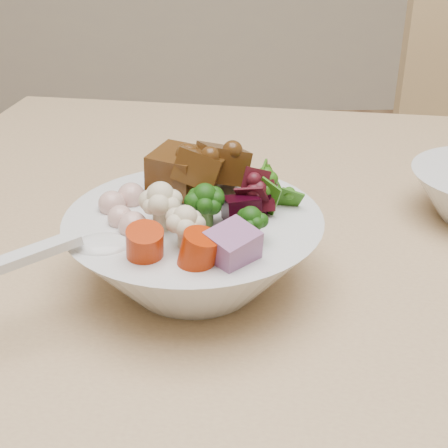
# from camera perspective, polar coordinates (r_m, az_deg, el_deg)

# --- Properties ---
(food_bowl) EXTENTS (0.24, 0.24, 0.13)m
(food_bowl) POSITION_cam_1_polar(r_m,az_deg,el_deg) (0.58, -2.57, -1.81)
(food_bowl) COLOR silver
(food_bowl) RESTS_ON dining_table
(soup_spoon) EXTENTS (0.14, 0.08, 0.03)m
(soup_spoon) POSITION_cam_1_polar(r_m,az_deg,el_deg) (0.53, -12.82, -2.29)
(soup_spoon) COLOR silver
(soup_spoon) RESTS_ON food_bowl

